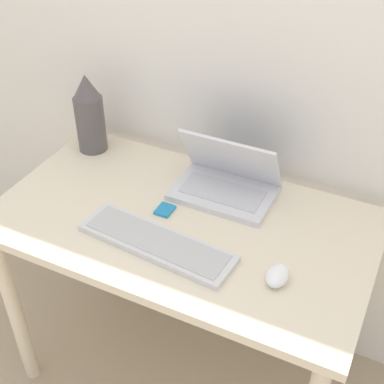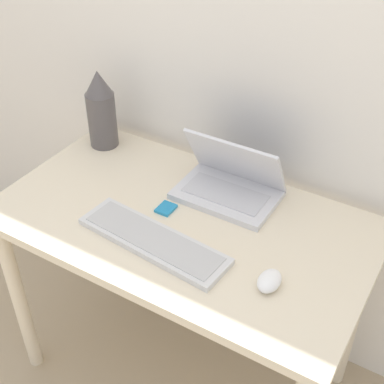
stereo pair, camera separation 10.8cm
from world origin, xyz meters
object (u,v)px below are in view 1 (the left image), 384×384
object	(u,v)px
laptop	(226,181)
mp3_player	(165,210)
vase	(89,114)
keyboard	(157,243)
mouse	(277,276)

from	to	relation	value
laptop	mp3_player	world-z (taller)	laptop
laptop	vase	world-z (taller)	vase
laptop	keyboard	world-z (taller)	laptop
mouse	mp3_player	world-z (taller)	mouse
keyboard	vase	size ratio (longest dim) A/B	1.67
keyboard	mouse	size ratio (longest dim) A/B	5.51
laptop	mouse	xyz separation A→B (m)	(0.27, -0.29, -0.03)
keyboard	mp3_player	size ratio (longest dim) A/B	7.96
laptop	mp3_player	xyz separation A→B (m)	(-0.13, -0.17, -0.04)
keyboard	vase	bearing A→B (deg)	142.19
laptop	mp3_player	size ratio (longest dim) A/B	5.27
laptop	mp3_player	distance (m)	0.22
mouse	laptop	bearing A→B (deg)	132.44
keyboard	mp3_player	xyz separation A→B (m)	(-0.05, 0.14, -0.01)
vase	mp3_player	xyz separation A→B (m)	(0.40, -0.20, -0.13)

